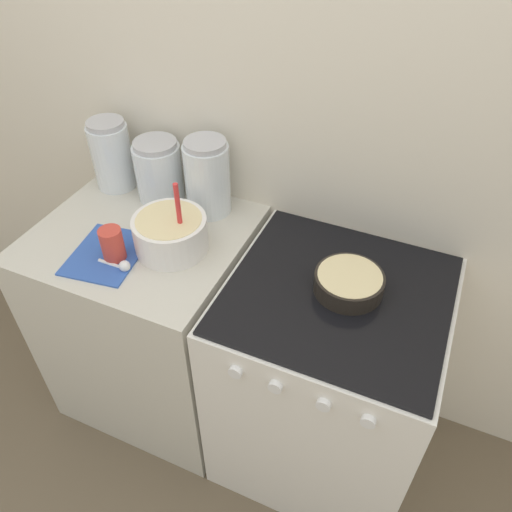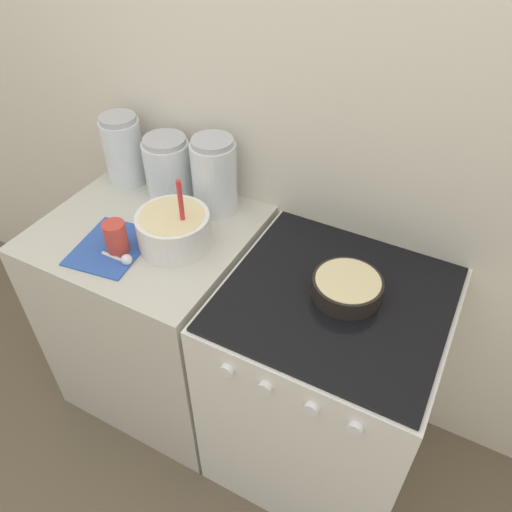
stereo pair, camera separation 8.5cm
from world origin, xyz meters
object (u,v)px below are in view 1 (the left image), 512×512
(stove, at_px, (325,379))
(storage_jar_middle, at_px, (159,174))
(baking_pan, at_px, (349,282))
(storage_jar_right, at_px, (208,182))
(storage_jar_left, at_px, (113,159))
(tin_can, at_px, (113,245))
(mixing_bowl, at_px, (170,232))

(stove, relative_size, storage_jar_middle, 3.88)
(storage_jar_middle, bearing_deg, baking_pan, -14.47)
(storage_jar_middle, relative_size, storage_jar_right, 0.83)
(stove, bearing_deg, storage_jar_middle, 163.70)
(baking_pan, distance_m, storage_jar_middle, 0.80)
(stove, height_order, baking_pan, baking_pan)
(stove, height_order, storage_jar_right, storage_jar_right)
(storage_jar_right, bearing_deg, storage_jar_left, -180.00)
(storage_jar_middle, bearing_deg, stove, -16.30)
(baking_pan, relative_size, tin_can, 1.80)
(mixing_bowl, xyz_separation_m, storage_jar_right, (0.01, 0.24, 0.05))
(storage_jar_left, xyz_separation_m, storage_jar_right, (0.40, 0.00, 0.00))
(baking_pan, distance_m, tin_can, 0.75)
(mixing_bowl, relative_size, storage_jar_right, 0.95)
(mixing_bowl, bearing_deg, storage_jar_right, 87.22)
(storage_jar_middle, distance_m, storage_jar_right, 0.20)
(storage_jar_left, bearing_deg, storage_jar_right, 0.00)
(tin_can, bearing_deg, storage_jar_right, 67.23)
(stove, relative_size, baking_pan, 4.26)
(mixing_bowl, height_order, baking_pan, mixing_bowl)
(storage_jar_right, bearing_deg, storage_jar_middle, -180.00)
(storage_jar_left, height_order, tin_can, storage_jar_left)
(tin_can, bearing_deg, storage_jar_left, 124.47)
(storage_jar_left, relative_size, storage_jar_right, 0.96)
(baking_pan, bearing_deg, tin_can, -167.38)
(stove, bearing_deg, tin_can, -168.56)
(mixing_bowl, xyz_separation_m, baking_pan, (0.59, 0.04, -0.03))
(mixing_bowl, relative_size, baking_pan, 1.25)
(stove, distance_m, tin_can, 0.88)
(storage_jar_left, distance_m, storage_jar_middle, 0.20)
(storage_jar_right, xyz_separation_m, tin_can, (-0.15, -0.36, -0.06))
(storage_jar_left, xyz_separation_m, storage_jar_middle, (0.20, 0.00, -0.02))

